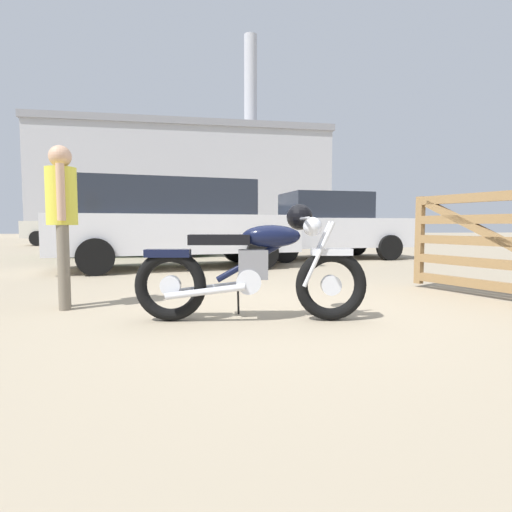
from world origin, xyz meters
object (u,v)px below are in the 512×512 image
object	(u,v)px
bystander	(62,209)
blue_hatchback_right	(324,226)
silver_sedan_mid	(171,221)
red_hatchback_near	(197,223)
vintage_motorcycle	(257,266)
pale_sedan_back	(78,226)
dark_sedan_left	(142,226)

from	to	relation	value
bystander	blue_hatchback_right	size ratio (longest dim) A/B	0.38
silver_sedan_mid	red_hatchback_near	bearing A→B (deg)	76.43
bystander	vintage_motorcycle	bearing A→B (deg)	-38.38
vintage_motorcycle	red_hatchback_near	world-z (taller)	red_hatchback_near
pale_sedan_back	silver_sedan_mid	bearing A→B (deg)	-59.92
pale_sedan_back	silver_sedan_mid	distance (m)	11.40
dark_sedan_left	silver_sedan_mid	distance (m)	3.70
silver_sedan_mid	blue_hatchback_right	bearing A→B (deg)	15.14
dark_sedan_left	pale_sedan_back	bearing A→B (deg)	-61.32
blue_hatchback_right	dark_sedan_left	bearing A→B (deg)	153.56
vintage_motorcycle	dark_sedan_left	xyz separation A→B (m)	(-2.17, 8.30, 0.34)
vintage_motorcycle	red_hatchback_near	xyz separation A→B (m)	(-0.69, 14.76, 0.45)
vintage_motorcycle	red_hatchback_near	distance (m)	14.79
pale_sedan_back	silver_sedan_mid	xyz separation A→B (m)	(4.70, -10.38, 0.10)
pale_sedan_back	silver_sedan_mid	size ratio (longest dim) A/B	0.88
blue_hatchback_right	pale_sedan_back	world-z (taller)	same
dark_sedan_left	silver_sedan_mid	world-z (taller)	silver_sedan_mid
dark_sedan_left	red_hatchback_near	world-z (taller)	red_hatchback_near
red_hatchback_near	silver_sedan_mid	xyz separation A→B (m)	(-0.41, -10.01, 0.00)
blue_hatchback_right	red_hatchback_near	bearing A→B (deg)	105.13
bystander	blue_hatchback_right	bearing A→B (deg)	36.02
pale_sedan_back	red_hatchback_near	bearing A→B (deg)	1.53
blue_hatchback_right	pale_sedan_back	xyz separation A→B (m)	(-8.42, 8.53, 0.00)
blue_hatchback_right	pale_sedan_back	bearing A→B (deg)	127.65
red_hatchback_near	bystander	bearing A→B (deg)	-104.69
dark_sedan_left	silver_sedan_mid	size ratio (longest dim) A/B	0.85
vintage_motorcycle	red_hatchback_near	bearing A→B (deg)	99.27
dark_sedan_left	blue_hatchback_right	distance (m)	5.08
silver_sedan_mid	bystander	bearing A→B (deg)	-112.65
vintage_motorcycle	silver_sedan_mid	bearing A→B (deg)	109.57
bystander	dark_sedan_left	distance (m)	7.53
pale_sedan_back	silver_sedan_mid	world-z (taller)	silver_sedan_mid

